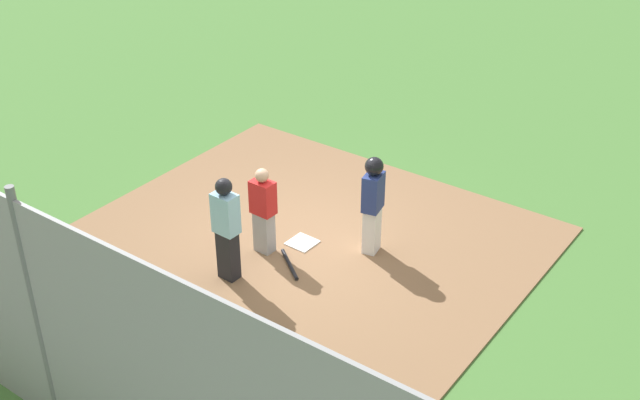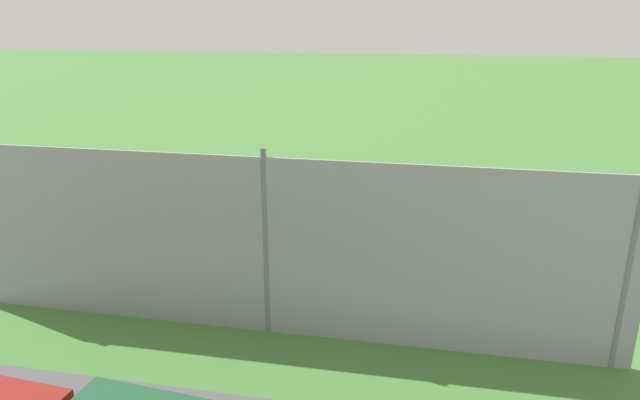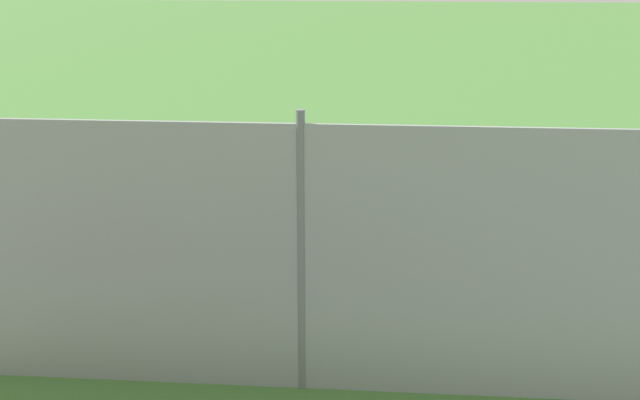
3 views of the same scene
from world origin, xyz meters
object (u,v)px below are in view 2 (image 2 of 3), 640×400
(home_plate, at_px, (321,231))
(runner, at_px, (364,192))
(baseball_bat, at_px, (326,240))
(umpire, at_px, (295,215))
(catcher, at_px, (303,209))

(home_plate, xyz_separation_m, runner, (1.04, 0.49, 0.97))
(runner, relative_size, baseball_bat, 2.03)
(baseball_bat, bearing_deg, umpire, -89.91)
(home_plate, relative_size, umpire, 0.25)
(catcher, height_order, baseball_bat, catcher)
(runner, bearing_deg, baseball_bat, 42.74)
(runner, bearing_deg, umpire, 42.31)
(home_plate, relative_size, baseball_bat, 0.52)
(runner, distance_m, baseball_bat, 1.68)
(home_plate, bearing_deg, umpire, -103.50)
(umpire, relative_size, runner, 1.02)
(home_plate, distance_m, catcher, 1.00)
(catcher, distance_m, umpire, 0.91)
(umpire, bearing_deg, catcher, 3.49)
(home_plate, bearing_deg, runner, 25.24)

